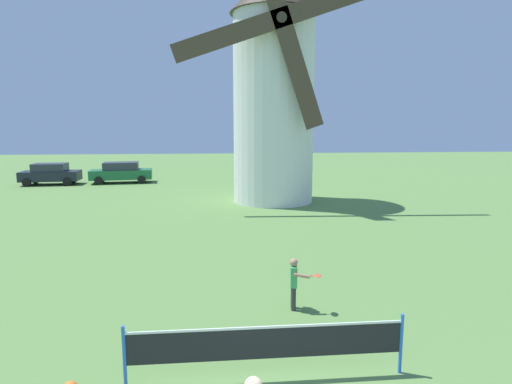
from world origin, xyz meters
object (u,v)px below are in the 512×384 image
at_px(tennis_net, 267,343).
at_px(parked_car_green, 121,172).
at_px(parked_car_black, 50,174).
at_px(windmill, 274,85).
at_px(player_far, 295,281).

xyz_separation_m(tennis_net, parked_car_green, (-8.00, 25.73, 0.13)).
bearing_deg(parked_car_black, parked_car_green, 6.12).
bearing_deg(windmill, parked_car_green, 140.05).
bearing_deg(parked_car_black, player_far, -58.21).
relative_size(tennis_net, parked_car_green, 1.04).
bearing_deg(tennis_net, parked_car_black, 117.16).
xyz_separation_m(windmill, parked_car_black, (-15.31, 8.17, -5.72)).
height_order(windmill, parked_car_black, windmill).
bearing_deg(parked_car_green, player_far, -68.65).
bearing_deg(parked_car_green, parked_car_black, -173.88).
relative_size(player_far, parked_car_black, 0.30).
xyz_separation_m(player_far, parked_car_green, (-8.98, 22.98, 0.10)).
height_order(windmill, player_far, windmill).
bearing_deg(parked_car_green, tennis_net, -72.73).
distance_m(windmill, parked_car_black, 18.27).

